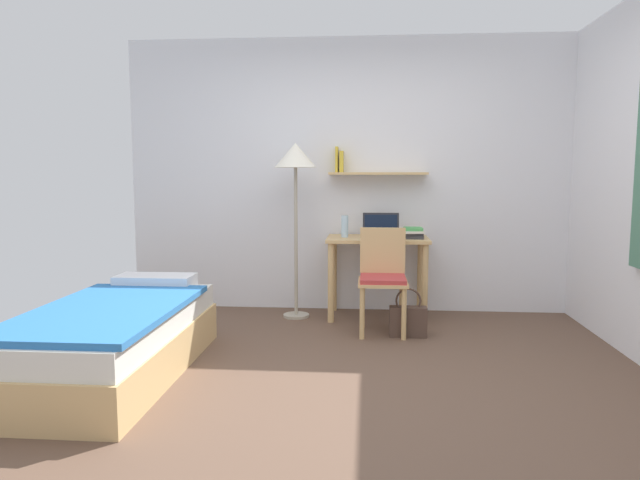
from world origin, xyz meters
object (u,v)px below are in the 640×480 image
at_px(laptop, 381,231).
at_px(book_stack, 413,233).
at_px(desk_chair, 383,275).
at_px(standing_lamp, 296,165).
at_px(water_bottle, 345,226).
at_px(desk, 377,254).
at_px(handbag, 408,320).
at_px(bed, 117,339).

xyz_separation_m(laptop, book_stack, (0.29, -0.06, -0.01)).
xyz_separation_m(desk_chair, book_stack, (0.28, 0.46, 0.31)).
distance_m(standing_lamp, water_bottle, 0.71).
distance_m(laptop, book_stack, 0.30).
bearing_deg(desk, handbag, -68.82).
bearing_deg(handbag, book_stack, 82.59).
relative_size(laptop, water_bottle, 1.69).
bearing_deg(laptop, desk, -136.41).
xyz_separation_m(desk, water_bottle, (-0.30, -0.01, 0.25)).
bearing_deg(book_stack, desk, 173.69).
relative_size(water_bottle, book_stack, 0.78).
relative_size(water_bottle, handbag, 0.50).
distance_m(bed, laptop, 2.52).
bearing_deg(laptop, desk_chair, -89.22).
height_order(water_bottle, book_stack, water_bottle).
bearing_deg(desk, bed, -135.70).
xyz_separation_m(water_bottle, handbag, (0.54, -0.62, -0.71)).
distance_m(book_stack, handbag, 0.88).
bearing_deg(bed, handbag, 28.27).
height_order(desk, desk_chair, desk_chair).
relative_size(bed, water_bottle, 9.23).
height_order(laptop, handbag, laptop).
height_order(desk_chair, water_bottle, water_bottle).
height_order(book_stack, handbag, book_stack).
xyz_separation_m(laptop, handbag, (0.21, -0.66, -0.66)).
height_order(standing_lamp, book_stack, standing_lamp).
height_order(bed, laptop, laptop).
relative_size(bed, laptop, 5.46).
height_order(desk_chair, book_stack, desk_chair).
bearing_deg(bed, desk, 44.30).
xyz_separation_m(desk, laptop, (0.03, 0.03, 0.21)).
distance_m(water_bottle, book_stack, 0.62).
xyz_separation_m(bed, water_bottle, (1.43, 1.68, 0.60)).
height_order(desk_chair, laptop, laptop).
xyz_separation_m(bed, book_stack, (2.05, 1.65, 0.55)).
xyz_separation_m(water_bottle, book_stack, (0.62, -0.03, -0.05)).
height_order(bed, standing_lamp, standing_lamp).
bearing_deg(book_stack, desk_chair, -121.51).
height_order(desk, water_bottle, water_bottle).
relative_size(desk, book_stack, 3.57).
distance_m(desk, handbag, 0.81).
relative_size(desk, water_bottle, 4.58).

